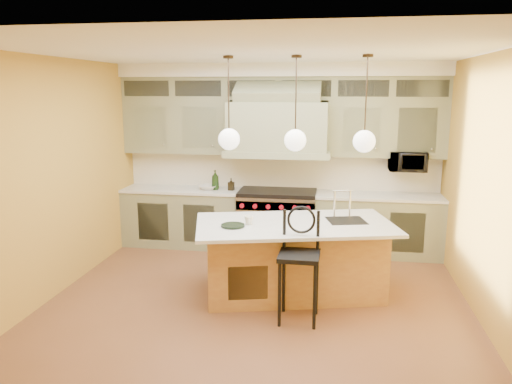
% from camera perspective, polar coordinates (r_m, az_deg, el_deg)
% --- Properties ---
extents(floor, '(5.00, 5.00, 0.00)m').
position_cam_1_polar(floor, '(6.06, -0.01, -12.82)').
color(floor, brown).
rests_on(floor, ground).
extents(ceiling, '(5.00, 5.00, 0.00)m').
position_cam_1_polar(ceiling, '(5.53, -0.02, 15.69)').
color(ceiling, white).
rests_on(ceiling, wall_back).
extents(wall_back, '(5.00, 0.00, 5.00)m').
position_cam_1_polar(wall_back, '(8.07, 2.80, 4.08)').
color(wall_back, '#B78A32').
rests_on(wall_back, ground).
extents(wall_front, '(5.00, 0.00, 5.00)m').
position_cam_1_polar(wall_front, '(3.25, -7.06, -7.47)').
color(wall_front, '#B78A32').
rests_on(wall_front, ground).
extents(wall_left, '(0.00, 5.00, 5.00)m').
position_cam_1_polar(wall_left, '(6.49, -22.36, 1.37)').
color(wall_left, '#B78A32').
rests_on(wall_left, ground).
extents(wall_right, '(0.00, 5.00, 5.00)m').
position_cam_1_polar(wall_right, '(5.78, 25.25, -0.04)').
color(wall_right, '#B78A32').
rests_on(wall_right, ground).
extents(back_cabinetry, '(5.00, 0.77, 2.90)m').
position_cam_1_polar(back_cabinetry, '(7.81, 2.58, 3.68)').
color(back_cabinetry, gray).
rests_on(back_cabinetry, floor).
extents(range, '(1.20, 0.74, 0.96)m').
position_cam_1_polar(range, '(7.91, 2.45, -3.20)').
color(range, silver).
rests_on(range, floor).
extents(kitchen_island, '(2.60, 1.80, 1.35)m').
position_cam_1_polar(kitchen_island, '(6.26, 4.35, -7.40)').
color(kitchen_island, '#9E6538').
rests_on(kitchen_island, floor).
extents(counter_stool, '(0.45, 0.45, 1.26)m').
position_cam_1_polar(counter_stool, '(5.49, 4.99, -7.39)').
color(counter_stool, black).
rests_on(counter_stool, floor).
extents(microwave, '(0.54, 0.37, 0.30)m').
position_cam_1_polar(microwave, '(7.84, 16.92, 3.37)').
color(microwave, black).
rests_on(microwave, back_cabinetry).
extents(oil_bottle_a, '(0.13, 0.13, 0.32)m').
position_cam_1_polar(oil_bottle_a, '(7.96, -4.68, 1.38)').
color(oil_bottle_a, black).
rests_on(oil_bottle_a, back_cabinetry).
extents(oil_bottle_b, '(0.10, 0.10, 0.19)m').
position_cam_1_polar(oil_bottle_b, '(7.91, -2.86, 0.89)').
color(oil_bottle_b, black).
rests_on(oil_bottle_b, back_cabinetry).
extents(fruit_bowl, '(0.33, 0.33, 0.07)m').
position_cam_1_polar(fruit_bowl, '(8.01, -5.47, 0.54)').
color(fruit_bowl, silver).
rests_on(fruit_bowl, back_cabinetry).
extents(cup, '(0.12, 0.12, 0.10)m').
position_cam_1_polar(cup, '(5.99, -0.83, -3.24)').
color(cup, white).
rests_on(cup, kitchen_island).
extents(pendant_left, '(0.26, 0.26, 1.11)m').
position_cam_1_polar(pendant_left, '(6.06, -3.10, 6.32)').
color(pendant_left, '#2D2319').
rests_on(pendant_left, ceiling).
extents(pendant_center, '(0.26, 0.26, 1.11)m').
position_cam_1_polar(pendant_center, '(5.94, 4.51, 6.20)').
color(pendant_center, '#2D2319').
rests_on(pendant_center, ceiling).
extents(pendant_right, '(0.26, 0.26, 1.11)m').
position_cam_1_polar(pendant_right, '(5.93, 12.27, 5.96)').
color(pendant_right, '#2D2319').
rests_on(pendant_right, ceiling).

